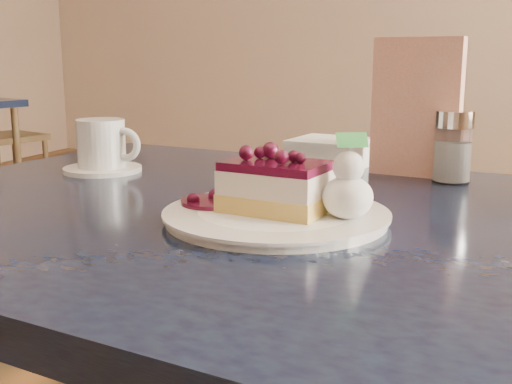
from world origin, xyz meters
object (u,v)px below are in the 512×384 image
(main_table, at_px, (294,272))
(coffee_set, at_px, (103,148))
(dessert_plate, at_px, (276,216))
(cheesecake_slice, at_px, (276,187))

(main_table, height_order, coffee_set, coffee_set)
(dessert_plate, height_order, coffee_set, coffee_set)
(main_table, xyz_separation_m, cheesecake_slice, (-0.01, -0.05, 0.12))
(dessert_plate, distance_m, cheesecake_slice, 0.04)
(main_table, relative_size, dessert_plate, 5.02)
(dessert_plate, xyz_separation_m, coffee_set, (-0.38, 0.21, 0.03))
(dessert_plate, bearing_deg, coffee_set, 150.75)
(dessert_plate, distance_m, coffee_set, 0.44)
(dessert_plate, bearing_deg, main_table, 81.18)
(cheesecake_slice, xyz_separation_m, coffee_set, (-0.38, 0.21, -0.00))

